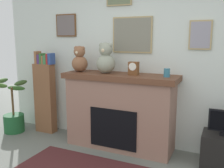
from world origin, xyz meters
TOP-DOWN VIEW (x-y plane):
  - back_wall at (-0.00, 2.00)m, footprint 5.20×0.15m
  - fireplace at (-0.34, 1.69)m, footprint 1.70×0.56m
  - bookshelf at (-1.78, 1.74)m, footprint 0.38×0.16m
  - potted_plant at (-2.29, 1.48)m, footprint 0.53×0.51m
  - candle_jar at (0.34, 1.67)m, footprint 0.08×0.08m
  - mantel_clock at (-0.13, 1.67)m, footprint 0.14×0.10m
  - teddy_bear_cream at (-1.02, 1.67)m, footprint 0.25×0.25m
  - teddy_bear_tan at (-0.57, 1.67)m, footprint 0.28×0.28m

SIDE VIEW (x-z plane):
  - potted_plant at x=-2.29m, z-range -0.15..0.80m
  - fireplace at x=-0.34m, z-range 0.01..1.13m
  - bookshelf at x=-1.78m, z-range -0.04..1.37m
  - candle_jar at x=0.34m, z-range 1.12..1.24m
  - mantel_clock at x=-0.13m, z-range 1.12..1.31m
  - teddy_bear_cream at x=-1.02m, z-range 1.10..1.50m
  - back_wall at x=0.00m, z-range 0.01..2.61m
  - teddy_bear_tan at x=-0.57m, z-range 1.10..1.55m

